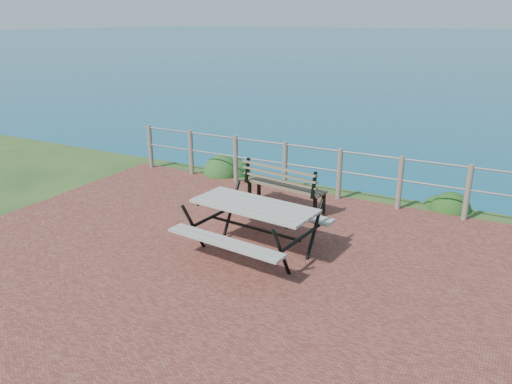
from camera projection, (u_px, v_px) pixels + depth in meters
ground at (258, 273)px, 6.94m from camera, size 10.00×7.00×0.12m
safety_railing at (339, 171)px, 9.54m from camera, size 9.40×0.10×1.00m
picnic_table at (254, 223)px, 7.33m from camera, size 1.90×1.59×0.77m
park_bench at (286, 179)px, 9.07m from camera, size 1.61×0.65×0.88m
shrub_lip_west at (231, 172)px, 11.47m from camera, size 0.85×0.85×0.62m
shrub_lip_east at (448, 206)px, 9.38m from camera, size 0.74×0.74×0.47m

